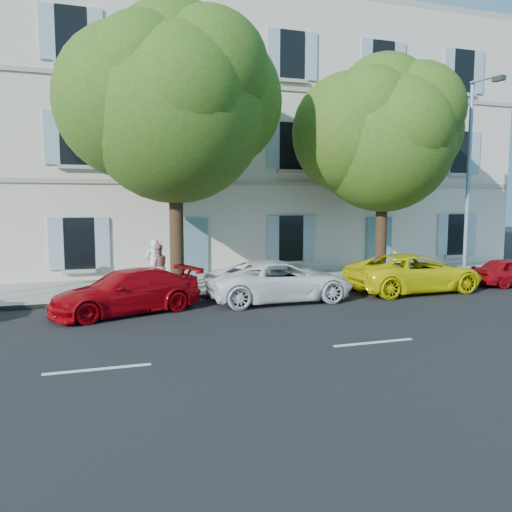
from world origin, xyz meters
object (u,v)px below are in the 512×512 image
object	(u,v)px
tree_left	(174,113)
tree_right	(383,142)
pedestrian_b	(158,267)
street_lamp	(472,168)
car_yellow_supercar	(414,273)
pedestrian_a	(154,264)
car_red_coupe	(126,292)
car_white_coupe	(280,281)

from	to	relation	value
tree_left	tree_right	bearing A→B (deg)	2.29
pedestrian_b	street_lamp	bearing A→B (deg)	170.43
car_yellow_supercar	tree_right	bearing A→B (deg)	1.76
pedestrian_b	pedestrian_a	bearing A→B (deg)	-88.09
car_red_coupe	pedestrian_b	bearing A→B (deg)	137.40
tree_right	pedestrian_b	distance (m)	9.77
car_white_coupe	street_lamp	bearing A→B (deg)	-81.16
car_red_coupe	car_white_coupe	size ratio (longest dim) A/B	0.91
car_red_coupe	street_lamp	distance (m)	13.98
pedestrian_b	car_white_coupe	bearing A→B (deg)	142.20
tree_right	pedestrian_a	world-z (taller)	tree_right
car_red_coupe	car_white_coupe	xyz separation A→B (m)	(4.85, 0.32, 0.03)
car_yellow_supercar	tree_left	xyz separation A→B (m)	(-8.18, 1.73, 5.43)
tree_right	street_lamp	bearing A→B (deg)	-13.23
car_yellow_supercar	pedestrian_a	bearing A→B (deg)	70.97
pedestrian_a	pedestrian_b	world-z (taller)	pedestrian_a
car_yellow_supercar	street_lamp	bearing A→B (deg)	-71.63
tree_left	tree_right	world-z (taller)	tree_left
car_red_coupe	tree_left	size ratio (longest dim) A/B	0.47
car_red_coupe	pedestrian_b	xyz separation A→B (m)	(1.21, 2.69, 0.33)
tree_left	pedestrian_b	bearing A→B (deg)	138.59
car_white_coupe	pedestrian_b	world-z (taller)	pedestrian_b
tree_left	tree_right	distance (m)	8.08
tree_left	tree_right	size ratio (longest dim) A/B	1.11
car_white_coupe	street_lamp	distance (m)	9.40
car_yellow_supercar	tree_left	size ratio (longest dim) A/B	0.53
tree_left	pedestrian_b	distance (m)	5.21
tree_right	tree_left	bearing A→B (deg)	-177.71
tree_left	pedestrian_a	xyz separation A→B (m)	(-0.65, 1.00, -5.10)
pedestrian_b	tree_left	bearing A→B (deg)	133.83
car_red_coupe	tree_left	distance (m)	6.16
tree_left	pedestrian_a	bearing A→B (deg)	123.21
car_white_coupe	street_lamp	size ratio (longest dim) A/B	0.62
car_red_coupe	street_lamp	world-z (taller)	street_lamp
car_white_coupe	pedestrian_a	bearing A→B (deg)	52.27
street_lamp	tree_left	bearing A→B (deg)	177.55
tree_left	tree_right	xyz separation A→B (m)	(8.05, 0.32, -0.62)
car_white_coupe	pedestrian_a	xyz separation A→B (m)	(-3.70, 2.84, 0.35)
car_yellow_supercar	car_red_coupe	bearing A→B (deg)	90.61
car_yellow_supercar	tree_right	size ratio (longest dim) A/B	0.59
pedestrian_a	pedestrian_b	distance (m)	0.48
tree_right	car_yellow_supercar	bearing A→B (deg)	-86.35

